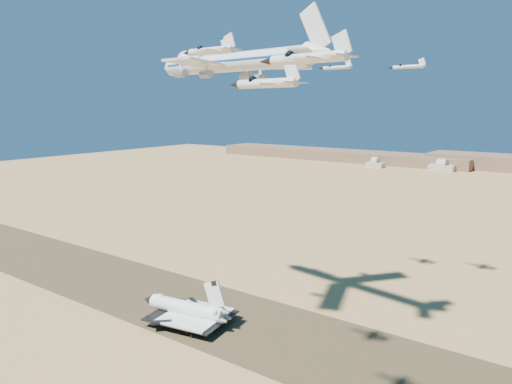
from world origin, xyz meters
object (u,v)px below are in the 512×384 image
Objects in this scene: crew_c at (191,336)px; chase_jet_c at (265,83)px; chase_jet_a at (209,52)px; chase_jet_d at (306,58)px; shuttle at (186,310)px; chase_jet_e at (336,68)px; crew_a at (187,332)px; chase_jet_f at (408,67)px; crew_b at (186,330)px; chase_jet_b at (210,50)px; carrier_747 at (226,63)px.

crew_c is 0.11× the size of chase_jet_c.
chase_jet_a reaches higher than chase_jet_d.
shuttle is 2.65× the size of chase_jet_d.
chase_jet_e is at bearing 123.57° from chase_jet_c.
chase_jet_e is (18.16, 72.97, 95.35)m from crew_a.
chase_jet_d is 153.28m from chase_jet_e.
crew_a is at bearing -100.61° from chase_jet_e.
crew_c is (3.10, -1.26, -0.03)m from crew_a.
chase_jet_c is 139.48m from chase_jet_f.
chase_jet_a is 68.69m from chase_jet_d.
crew_c is 100.03m from chase_jet_a.
crew_a is 1.34m from crew_b.
crew_a is 0.11× the size of chase_jet_c.
crew_c is 121.11m from chase_jet_c.
chase_jet_a is at bearing -78.15° from chase_jet_e.
shuttle is at bearing 32.62° from crew_a.
chase_jet_e is at bearing -64.51° from crew_b.
chase_jet_f is at bearing 21.77° from chase_jet_e.
crew_a is at bearing -115.12° from chase_jet_f.
chase_jet_b is 1.02× the size of chase_jet_d.
shuttle is 129.00m from chase_jet_f.
carrier_747 is 5.20× the size of chase_jet_e.
shuttle reaches higher than crew_a.
chase_jet_d is (87.28, -64.75, 85.94)m from crew_b.
chase_jet_a is at bearing 162.44° from crew_c.
chase_jet_f is at bearing 44.84° from shuttle.
carrier_747 is at bearing -72.27° from crew_c.
shuttle is 2.59× the size of chase_jet_b.
chase_jet_e is at bearing -26.82° from crew_a.
chase_jet_e is (25.57, 65.68, 91.23)m from shuttle.
chase_jet_b reaches higher than crew_a.
chase_jet_f is (27.23, 9.06, -0.30)m from chase_jet_e.
chase_jet_f is at bearing 84.79° from chase_jet_a.
chase_jet_a is (32.33, -22.00, 93.37)m from crew_a.
shuttle is at bearing -21.32° from crew_c.
shuttle is 22.16× the size of crew_a.
crew_c is 0.10× the size of chase_jet_f.
crew_c is (10.51, -8.55, -4.15)m from shuttle.
chase_jet_b is at bearing 156.81° from crew_c.
crew_b is 0.13× the size of chase_jet_d.
chase_jet_d is (93.50, -71.42, 81.92)m from shuttle.
crew_a is 133.50m from chase_jet_f.
crew_c is 0.11× the size of chase_jet_b.
crew_c is 111.52m from chase_jet_b.
crew_b is 124.36m from chase_jet_c.
chase_jet_a is at bearing -173.56° from crew_b.
chase_jet_e is (15.03, 53.33, 0.68)m from carrier_747.
carrier_747 is at bearing 39.59° from shuttle.
crew_b is at bearing -56.88° from shuttle.
crew_b is at bearing -115.94° from chase_jet_f.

